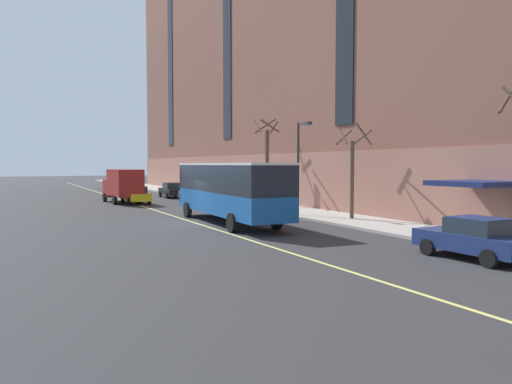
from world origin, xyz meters
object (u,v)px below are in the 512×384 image
object	(u,v)px
taxi_cab	(136,195)
street_tree_mid_block	(352,170)
parked_car_navy_3	(474,238)
street_tree_far_uptown	(267,159)
parked_car_silver_0	(257,203)
street_lamp	(300,157)
city_bus	(229,188)
box_truck	(123,184)
parked_car_darkgray_2	(194,193)
parked_car_black_1	(172,190)

from	to	relation	value
taxi_cab	street_tree_mid_block	size ratio (longest dim) A/B	0.82
parked_car_navy_3	street_tree_mid_block	bearing A→B (deg)	72.81
street_tree_mid_block	street_tree_far_uptown	xyz separation A→B (m)	(-0.04, 11.33, 0.73)
parked_car_silver_0	street_lamp	distance (m)	4.62
parked_car_silver_0	street_tree_far_uptown	distance (m)	7.01
city_bus	parked_car_navy_3	distance (m)	14.73
parked_car_silver_0	city_bus	bearing A→B (deg)	-133.70
parked_car_navy_3	box_truck	world-z (taller)	box_truck
parked_car_darkgray_2	street_lamp	size ratio (longest dim) A/B	0.71
parked_car_navy_3	parked_car_silver_0	bearing A→B (deg)	89.17
box_truck	parked_car_navy_3	bearing A→B (deg)	-79.35
parked_car_silver_0	box_truck	distance (m)	15.56
box_truck	parked_car_black_1	bearing A→B (deg)	41.75
parked_car_silver_0	street_tree_mid_block	bearing A→B (deg)	-59.98
parked_car_navy_3	street_tree_mid_block	size ratio (longest dim) A/B	0.74
parked_car_silver_0	parked_car_black_1	xyz separation A→B (m)	(-0.27, 19.61, -0.00)
parked_car_darkgray_2	street_tree_mid_block	size ratio (longest dim) A/B	0.73
city_bus	parked_car_silver_0	world-z (taller)	city_bus
parked_car_navy_3	box_truck	distance (m)	33.05
parked_car_silver_0	taxi_cab	size ratio (longest dim) A/B	0.95
parked_car_black_1	taxi_cab	size ratio (longest dim) A/B	0.98
street_tree_mid_block	parked_car_darkgray_2	bearing A→B (deg)	100.86
taxi_cab	street_tree_mid_block	distance (m)	21.42
street_tree_mid_block	parked_car_navy_3	bearing A→B (deg)	-107.19
parked_car_silver_0	street_tree_mid_block	world-z (taller)	street_tree_mid_block
parked_car_silver_0	parked_car_darkgray_2	xyz separation A→B (m)	(-0.12, 12.87, -0.00)
city_bus	parked_car_navy_3	xyz separation A→B (m)	(3.64, -14.22, -1.29)
parked_car_darkgray_2	street_lamp	distance (m)	16.21
parked_car_darkgray_2	parked_car_black_1	bearing A→B (deg)	91.24
parked_car_silver_0	street_tree_mid_block	distance (m)	7.42
city_bus	box_truck	xyz separation A→B (m)	(-2.47, 18.25, -0.36)
street_tree_far_uptown	parked_car_black_1	bearing A→B (deg)	104.60
city_bus	parked_car_silver_0	distance (m)	5.80
street_tree_mid_block	street_lamp	size ratio (longest dim) A/B	0.96
parked_car_black_1	street_lamp	xyz separation A→B (m)	(1.94, -22.55, 3.16)
city_bus	parked_car_silver_0	xyz separation A→B (m)	(3.90, 4.09, -1.29)
taxi_cab	street_lamp	distance (m)	17.94
taxi_cab	box_truck	bearing A→B (deg)	133.67
parked_car_silver_0	parked_car_black_1	size ratio (longest dim) A/B	0.98
parked_car_darkgray_2	street_tree_far_uptown	bearing A→B (deg)	-64.74
street_tree_mid_block	street_lamp	xyz separation A→B (m)	(-1.84, 3.15, 0.79)
parked_car_silver_0	street_tree_far_uptown	size ratio (longest dim) A/B	0.64
street_lamp	box_truck	bearing A→B (deg)	115.19
city_bus	taxi_cab	world-z (taller)	city_bus
city_bus	parked_car_silver_0	bearing A→B (deg)	46.30
parked_car_black_1	box_truck	size ratio (longest dim) A/B	0.71
city_bus	street_lamp	xyz separation A→B (m)	(5.58, 1.15, 1.87)
parked_car_navy_3	street_tree_far_uptown	bearing A→B (deg)	80.98
parked_car_silver_0	box_truck	xyz separation A→B (m)	(-6.37, 14.17, 0.93)
city_bus	box_truck	world-z (taller)	city_bus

